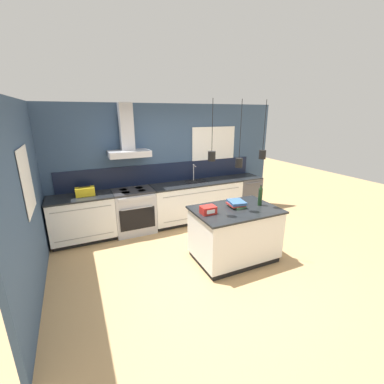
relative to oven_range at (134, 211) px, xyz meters
The scene contains 12 objects.
ground_plane 1.92m from the oven_range, 64.97° to the right, with size 16.00×16.00×0.00m, color tan.
wall_back 1.21m from the oven_range, 22.68° to the left, with size 5.60×2.25×2.60m.
wall_left 2.10m from the oven_range, 148.95° to the right, with size 0.08×3.80×2.60m.
counter_run_left 0.99m from the oven_range, behind, with size 1.19×0.64×0.91m.
counter_run_sink 1.45m from the oven_range, ahead, with size 2.11×0.64×1.30m.
oven_range is the anchor object (origin of this frame).
dishwasher 2.79m from the oven_range, ahead, with size 0.58×0.65×0.91m.
kitchen_island 2.20m from the oven_range, 53.78° to the right, with size 1.38×0.94×0.91m.
bottle_on_island 2.59m from the oven_range, 45.57° to the right, with size 0.07×0.07×0.36m.
book_stack 2.23m from the oven_range, 51.26° to the right, with size 0.29×0.33×0.10m.
red_supply_box 2.00m from the oven_range, 65.77° to the right, with size 0.23×0.18×0.12m.
yellow_toolbox 1.04m from the oven_range, behind, with size 0.34×0.18×0.19m.
Camera 1 is at (-1.78, -3.34, 2.41)m, focal length 24.00 mm.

